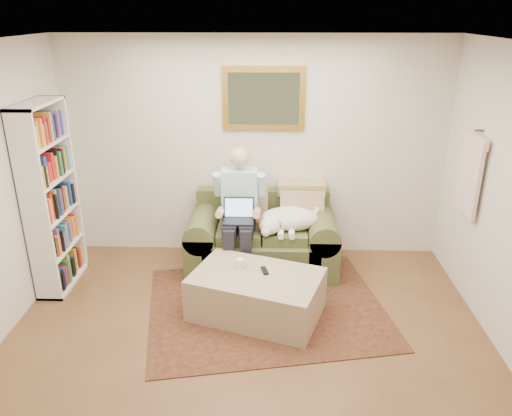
# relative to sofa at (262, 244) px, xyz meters

# --- Properties ---
(room_shell) EXTENTS (4.51, 5.00, 2.61)m
(room_shell) POSITION_rel_sofa_xyz_m (-0.11, -1.68, 1.01)
(room_shell) COLOR brown
(room_shell) RESTS_ON ground
(rug) EXTENTS (2.65, 2.28, 0.01)m
(rug) POSITION_rel_sofa_xyz_m (0.06, -0.87, -0.29)
(rug) COLOR black
(rug) RESTS_ON room_shell
(sofa) EXTENTS (1.71, 0.87, 1.02)m
(sofa) POSITION_rel_sofa_xyz_m (0.00, 0.00, 0.00)
(sofa) COLOR #636A38
(sofa) RESTS_ON room_shell
(seated_man) EXTENTS (0.56, 0.80, 1.44)m
(seated_man) POSITION_rel_sofa_xyz_m (-0.26, -0.16, 0.42)
(seated_man) COLOR #8CBAD8
(seated_man) RESTS_ON sofa
(laptop) EXTENTS (0.33, 0.26, 0.24)m
(laptop) POSITION_rel_sofa_xyz_m (-0.26, -0.22, 0.46)
(laptop) COLOR black
(laptop) RESTS_ON seated_man
(sleeping_dog) EXTENTS (0.70, 0.44, 0.26)m
(sleeping_dog) POSITION_rel_sofa_xyz_m (0.31, -0.09, 0.36)
(sleeping_dog) COLOR white
(sleeping_dog) RESTS_ON sofa
(ottoman) EXTENTS (1.41, 1.13, 0.44)m
(ottoman) POSITION_rel_sofa_xyz_m (-0.03, -1.00, -0.07)
(ottoman) COLOR tan
(ottoman) RESTS_ON room_shell
(coffee_mug) EXTENTS (0.08, 0.08, 0.10)m
(coffee_mug) POSITION_rel_sofa_xyz_m (-0.21, -0.86, 0.20)
(coffee_mug) COLOR white
(coffee_mug) RESTS_ON ottoman
(tv_remote) EXTENTS (0.09, 0.16, 0.02)m
(tv_remote) POSITION_rel_sofa_xyz_m (0.04, -0.93, 0.16)
(tv_remote) COLOR black
(tv_remote) RESTS_ON ottoman
(bookshelf) EXTENTS (0.28, 0.80, 2.00)m
(bookshelf) POSITION_rel_sofa_xyz_m (-2.21, -0.43, 0.71)
(bookshelf) COLOR white
(bookshelf) RESTS_ON room_shell
(wall_mirror) EXTENTS (0.94, 0.04, 0.72)m
(wall_mirror) POSITION_rel_sofa_xyz_m (-0.00, 0.44, 1.61)
(wall_mirror) COLOR gold
(wall_mirror) RESTS_ON room_shell
(hanging_shirt) EXTENTS (0.06, 0.52, 0.90)m
(hanging_shirt) POSITION_rel_sofa_xyz_m (2.08, -0.43, 1.06)
(hanging_shirt) COLOR beige
(hanging_shirt) RESTS_ON room_shell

